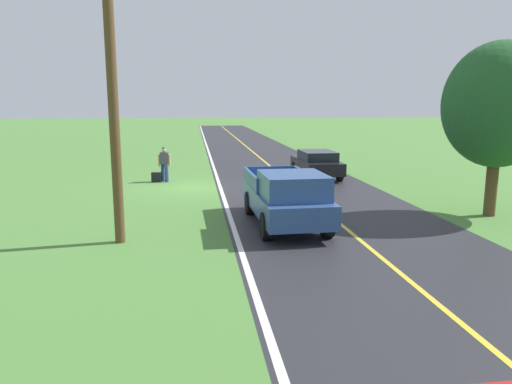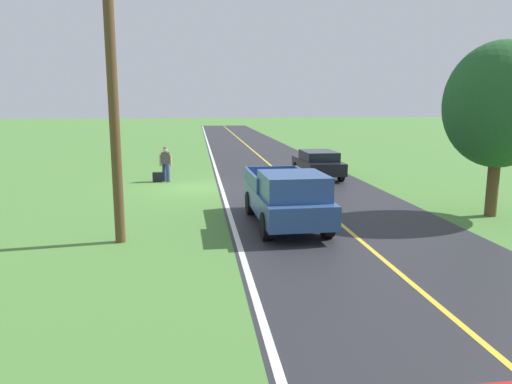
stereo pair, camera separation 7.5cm
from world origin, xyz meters
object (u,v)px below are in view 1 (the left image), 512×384
sedan_near_oncoming (317,163)px  utility_pole_roadside (113,105)px  hitchhiker_walking (164,162)px  pickup_truck_passing (287,196)px  tree_far_side_near (499,105)px  suitcase_carried (156,177)px

sedan_near_oncoming → utility_pole_roadside: (8.49, 10.96, 3.07)m
hitchhiker_walking → utility_pole_roadside: size_ratio=0.23×
pickup_truck_passing → utility_pole_roadside: (5.01, 1.18, 2.86)m
sedan_near_oncoming → tree_far_side_near: bearing=112.4°
utility_pole_roadside → pickup_truck_passing: bearing=-166.8°
hitchhiker_walking → suitcase_carried: bearing=6.0°
utility_pole_roadside → sedan_near_oncoming: bearing=-127.8°
suitcase_carried → sedan_near_oncoming: (-8.24, -0.41, 0.52)m
hitchhiker_walking → sedan_near_oncoming: bearing=-177.4°
pickup_truck_passing → sedan_near_oncoming: pickup_truck_passing is taller
sedan_near_oncoming → hitchhiker_walking: bearing=2.6°
hitchhiker_walking → suitcase_carried: (0.43, 0.04, -0.74)m
suitcase_carried → utility_pole_roadside: utility_pole_roadside is taller
hitchhiker_walking → pickup_truck_passing: bearing=114.7°
tree_far_side_near → sedan_near_oncoming: tree_far_side_near is taller
hitchhiker_walking → suitcase_carried: size_ratio=3.68×
hitchhiker_walking → utility_pole_roadside: 11.00m
hitchhiker_walking → sedan_near_oncoming: hitchhiker_walking is taller
suitcase_carried → pickup_truck_passing: 10.55m
suitcase_carried → tree_far_side_near: 15.38m
hitchhiker_walking → tree_far_side_near: (-11.63, 8.90, 2.82)m
suitcase_carried → pickup_truck_passing: pickup_truck_passing is taller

